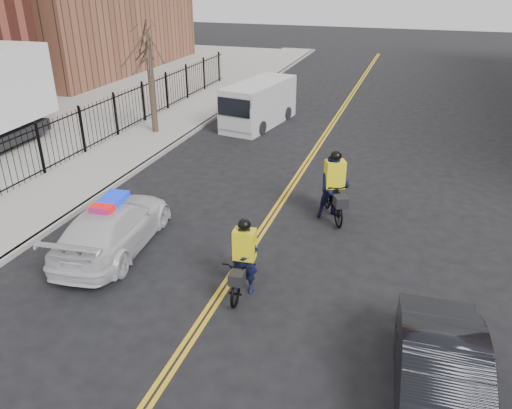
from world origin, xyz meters
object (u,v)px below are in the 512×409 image
object	(u,v)px
cargo_van	(258,105)
dark_sedan	(441,382)
cyclist_near	(245,267)
police_cruiser	(113,226)
cyclist_far	(334,192)

from	to	relation	value
cargo_van	dark_sedan	bearing A→B (deg)	-52.61
dark_sedan	cargo_van	distance (m)	18.06
cargo_van	cyclist_near	world-z (taller)	cargo_van
dark_sedan	cyclist_near	distance (m)	5.02
police_cruiser	dark_sedan	distance (m)	9.09
cyclist_near	cargo_van	bearing A→B (deg)	102.16
cyclist_near	cyclist_far	bearing A→B (deg)	69.52
cyclist_near	police_cruiser	bearing A→B (deg)	164.36
cyclist_far	cargo_van	bearing A→B (deg)	95.27
dark_sedan	cyclist_near	world-z (taller)	cyclist_near
police_cruiser	cyclist_far	bearing A→B (deg)	-151.54
cargo_van	cyclist_near	distance (m)	14.14
police_cruiser	cargo_van	bearing A→B (deg)	-96.42
cargo_van	cyclist_near	xyz separation A→B (m)	(4.05, -13.55, -0.34)
dark_sedan	cyclist_near	size ratio (longest dim) A/B	2.08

